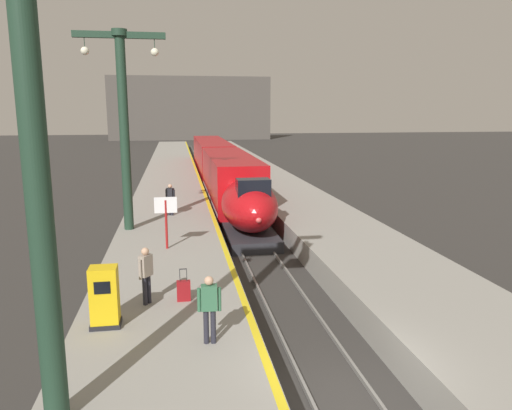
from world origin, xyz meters
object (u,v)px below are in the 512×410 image
object	(u,v)px
passenger_mid_platform	(209,304)
departure_info_board	(166,212)
ticket_machine_yellow	(105,299)
rolling_suitcase	(184,291)
station_column_mid	(123,112)
station_column_near	(32,79)
passenger_far_waiting	(170,197)
highspeed_train_main	(221,168)
passenger_near_edge	(146,271)

from	to	relation	value
passenger_mid_platform	departure_info_board	world-z (taller)	departure_info_board
passenger_mid_platform	ticket_machine_yellow	world-z (taller)	passenger_mid_platform
rolling_suitcase	ticket_machine_yellow	bearing A→B (deg)	-145.23
station_column_mid	ticket_machine_yellow	bearing A→B (deg)	-88.13
station_column_near	passenger_far_waiting	world-z (taller)	station_column_near
passenger_mid_platform	rolling_suitcase	size ratio (longest dim) A/B	1.72
station_column_mid	ticket_machine_yellow	xyz separation A→B (m)	(0.35, -10.75, -4.70)
station_column_near	ticket_machine_yellow	distance (m)	6.54
station_column_mid	ticket_machine_yellow	size ratio (longest dim) A/B	5.64
rolling_suitcase	departure_info_board	size ratio (longest dim) A/B	0.46
station_column_mid	passenger_far_waiting	xyz separation A→B (m)	(1.93, 2.78, -4.45)
passenger_mid_platform	station_column_mid	bearing A→B (deg)	103.68
passenger_mid_platform	departure_info_board	xyz separation A→B (m)	(-1.14, 8.48, 0.52)
station_column_near	ticket_machine_yellow	world-z (taller)	station_column_near
highspeed_train_main	ticket_machine_yellow	world-z (taller)	highspeed_train_main
passenger_mid_platform	departure_info_board	size ratio (longest dim) A/B	0.80
rolling_suitcase	departure_info_board	bearing A→B (deg)	95.69
station_column_mid	rolling_suitcase	world-z (taller)	station_column_mid
passenger_mid_platform	ticket_machine_yellow	size ratio (longest dim) A/B	1.06
highspeed_train_main	passenger_near_edge	size ratio (longest dim) A/B	22.12
station_column_near	passenger_far_waiting	xyz separation A→B (m)	(1.88, 17.39, -5.02)
rolling_suitcase	station_column_near	bearing A→B (deg)	-113.82
highspeed_train_main	passenger_mid_platform	xyz separation A→B (m)	(-2.95, -28.40, 0.11)
station_column_near	passenger_near_edge	xyz separation A→B (m)	(1.28, 5.20, -5.02)
rolling_suitcase	passenger_near_edge	bearing A→B (deg)	-175.79
station_column_near	passenger_far_waiting	distance (m)	18.20
station_column_mid	departure_info_board	distance (m)	5.67
station_column_near	rolling_suitcase	distance (m)	8.12
highspeed_train_main	rolling_suitcase	world-z (taller)	highspeed_train_main
passenger_far_waiting	departure_info_board	distance (m)	6.46
station_column_mid	passenger_far_waiting	bearing A→B (deg)	55.26
highspeed_train_main	passenger_far_waiting	xyz separation A→B (m)	(-3.97, -13.48, 0.11)
passenger_mid_platform	passenger_far_waiting	distance (m)	14.95
highspeed_train_main	departure_info_board	xyz separation A→B (m)	(-4.08, -19.92, 0.62)
rolling_suitcase	ticket_machine_yellow	size ratio (longest dim) A/B	0.61
station_column_near	rolling_suitcase	bearing A→B (deg)	66.18
highspeed_train_main	rolling_suitcase	distance (m)	25.85
highspeed_train_main	station_column_mid	bearing A→B (deg)	-109.94
passenger_mid_platform	station_column_near	bearing A→B (deg)	-139.51
station_column_near	station_column_mid	distance (m)	14.63
highspeed_train_main	departure_info_board	bearing A→B (deg)	-101.58
passenger_near_edge	passenger_far_waiting	world-z (taller)	same
highspeed_train_main	passenger_far_waiting	world-z (taller)	highspeed_train_main
station_column_mid	passenger_far_waiting	world-z (taller)	station_column_mid
station_column_mid	highspeed_train_main	bearing A→B (deg)	70.06
highspeed_train_main	station_column_mid	xyz separation A→B (m)	(-5.90, -16.26, 4.56)
station_column_near	passenger_mid_platform	distance (m)	6.31
departure_info_board	station_column_mid	bearing A→B (deg)	116.44
passenger_near_edge	departure_info_board	size ratio (longest dim) A/B	0.80
station_column_mid	passenger_near_edge	world-z (taller)	station_column_mid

